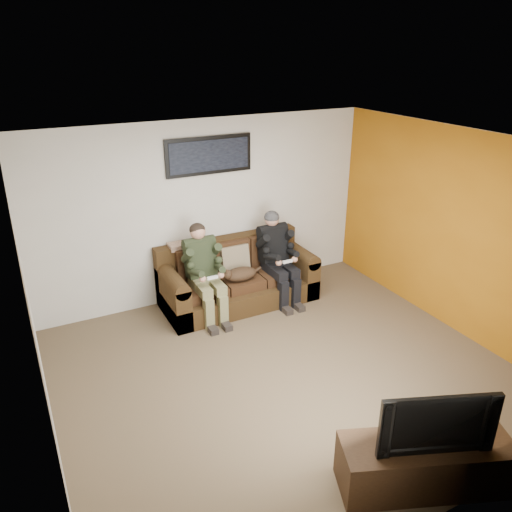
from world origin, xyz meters
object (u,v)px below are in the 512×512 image
sofa (236,279)px  person_left (204,267)px  television (433,417)px  person_right (277,252)px  tv_stand (425,464)px  cat (240,274)px  framed_poster (209,155)px

sofa → person_left: 0.71m
television → person_right: bearing=102.7°
tv_stand → television: bearing=-158.4°
tv_stand → television: 0.51m
person_right → person_left: bearing=-180.0°
person_left → sofa: bearing=18.0°
cat → television: bearing=-89.0°
person_left → tv_stand: person_left is taller
person_left → television: bearing=-81.0°
television → sofa: bearing=111.6°
person_right → cat: size_ratio=1.98×
tv_stand → person_left: bearing=120.6°
framed_poster → person_left: bearing=-122.7°
sofa → cat: (-0.06, -0.25, 0.20)m
cat → framed_poster: bearing=102.2°
person_right → television: size_ratio=1.34×
cat → television: 3.54m
framed_poster → television: framed_poster is taller
sofa → person_left: person_left is taller
person_right → cat: bearing=-174.1°
person_left → cat: person_left is taller
person_right → cat: 0.66m
person_right → framed_poster: size_ratio=1.04×
person_right → cat: person_right is taller
sofa → cat: 0.33m
sofa → tv_stand: bearing=-90.0°
tv_stand → framed_poster: bearing=114.4°
cat → framed_poster: 1.69m
person_left → tv_stand: (0.57, -3.59, -0.50)m
sofa → tv_stand: 3.78m
television → framed_poster: bearing=114.4°
person_right → tv_stand: size_ratio=0.90×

